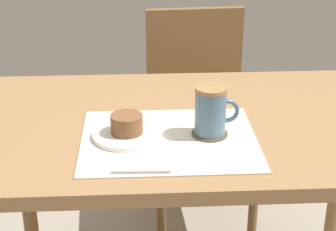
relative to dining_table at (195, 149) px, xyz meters
The scene contains 8 objects.
dining_table is the anchor object (origin of this frame).
wooden_chair 0.69m from the dining_table, 82.83° to the left, with size 0.45×0.45×0.86m.
placemat 0.17m from the dining_table, 123.11° to the right, with size 0.43×0.36×0.00m, color silver.
pastry_plate 0.23m from the dining_table, 150.67° to the right, with size 0.17×0.17×0.01m, color white.
pastry 0.25m from the dining_table, 150.67° to the right, with size 0.08×0.08×0.05m, color brown.
coffee_coaster 0.14m from the dining_table, 75.95° to the right, with size 0.09×0.09×0.01m, color brown.
coffee_mug 0.19m from the dining_table, 74.75° to the right, with size 0.11×0.08×0.12m.
teaspoon 0.33m from the dining_table, 117.70° to the right, with size 0.01×0.01×0.13m, color silver.
Camera 1 is at (-0.15, -1.36, 1.38)m, focal length 60.00 mm.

